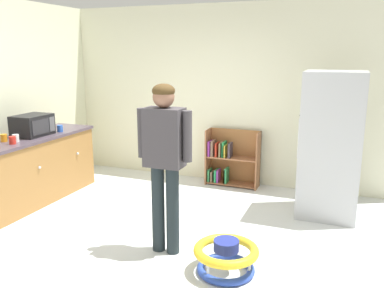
# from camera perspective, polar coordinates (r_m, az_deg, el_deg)

# --- Properties ---
(ground_plane) EXTENTS (12.00, 12.00, 0.00)m
(ground_plane) POSITION_cam_1_polar(r_m,az_deg,el_deg) (4.47, -3.90, -13.68)
(ground_plane) COLOR silver
(ground_plane) RESTS_ON ground
(back_wall) EXTENTS (5.20, 0.06, 2.70)m
(back_wall) POSITION_cam_1_polar(r_m,az_deg,el_deg) (6.22, 5.17, 6.85)
(back_wall) COLOR silver
(back_wall) RESTS_ON ground
(left_side_wall) EXTENTS (0.06, 2.99, 2.70)m
(left_side_wall) POSITION_cam_1_polar(r_m,az_deg,el_deg) (6.24, -23.24, 5.88)
(left_side_wall) COLOR silver
(left_side_wall) RESTS_ON ground
(kitchen_counter) EXTENTS (0.65, 2.38, 0.90)m
(kitchen_counter) POSITION_cam_1_polar(r_m,az_deg,el_deg) (5.75, -22.96, -3.77)
(kitchen_counter) COLOR olive
(kitchen_counter) RESTS_ON ground
(refrigerator) EXTENTS (0.73, 0.68, 1.78)m
(refrigerator) POSITION_cam_1_polar(r_m,az_deg,el_deg) (5.19, 18.99, -0.15)
(refrigerator) COLOR #B7BABF
(refrigerator) RESTS_ON ground
(bookshelf) EXTENTS (0.80, 0.28, 0.85)m
(bookshelf) POSITION_cam_1_polar(r_m,az_deg,el_deg) (6.20, 5.27, -2.34)
(bookshelf) COLOR #98603E
(bookshelf) RESTS_ON ground
(standing_person) EXTENTS (0.57, 0.22, 1.71)m
(standing_person) POSITION_cam_1_polar(r_m,az_deg,el_deg) (3.94, -3.90, -1.29)
(standing_person) COLOR #202A2E
(standing_person) RESTS_ON ground
(baby_walker) EXTENTS (0.60, 0.60, 0.32)m
(baby_walker) POSITION_cam_1_polar(r_m,az_deg,el_deg) (3.87, 4.82, -15.55)
(baby_walker) COLOR #2B48B2
(baby_walker) RESTS_ON ground
(microwave) EXTENTS (0.37, 0.48, 0.28)m
(microwave) POSITION_cam_1_polar(r_m,az_deg,el_deg) (5.81, -21.58, 2.48)
(microwave) COLOR black
(microwave) RESTS_ON kitchen_counter
(red_cup) EXTENTS (0.08, 0.08, 0.09)m
(red_cup) POSITION_cam_1_polar(r_m,az_deg,el_deg) (5.38, -24.00, 0.49)
(red_cup) COLOR red
(red_cup) RESTS_ON kitchen_counter
(orange_cup) EXTENTS (0.08, 0.08, 0.09)m
(orange_cup) POSITION_cam_1_polar(r_m,az_deg,el_deg) (5.56, -25.01, 0.77)
(orange_cup) COLOR orange
(orange_cup) RESTS_ON kitchen_counter
(blue_cup) EXTENTS (0.08, 0.08, 0.09)m
(blue_cup) POSITION_cam_1_polar(r_m,az_deg,el_deg) (5.96, -18.12, 2.09)
(blue_cup) COLOR blue
(blue_cup) RESTS_ON kitchen_counter
(yellow_cup) EXTENTS (0.08, 0.08, 0.09)m
(yellow_cup) POSITION_cam_1_polar(r_m,az_deg,el_deg) (6.34, -19.40, 2.62)
(yellow_cup) COLOR yellow
(yellow_cup) RESTS_ON kitchen_counter
(white_cup) EXTENTS (0.08, 0.08, 0.09)m
(white_cup) POSITION_cam_1_polar(r_m,az_deg,el_deg) (5.49, -23.61, 0.75)
(white_cup) COLOR white
(white_cup) RESTS_ON kitchen_counter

